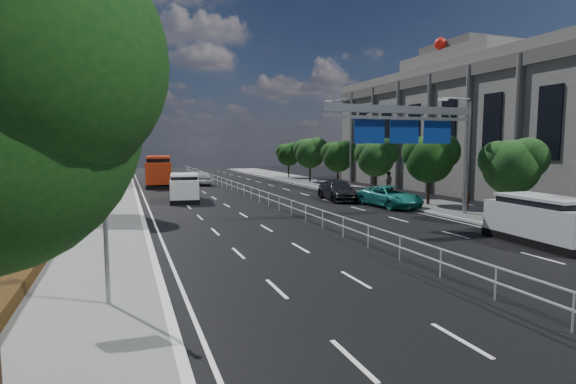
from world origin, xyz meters
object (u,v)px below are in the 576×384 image
parked_car_dark (338,191)px  white_minivan (184,188)px  parked_car_teal (390,196)px  near_car_dark (157,168)px  silver_minivan (543,220)px  pedestrian_a (466,197)px  toilet_sign (86,203)px  pedestrian_b (388,182)px  near_car_silver (200,177)px  red_bus (159,170)px  overhead_gantry (416,127)px

parked_car_dark → white_minivan: bearing=169.1°
white_minivan → parked_car_teal: white_minivan is taller
white_minivan → near_car_dark: size_ratio=1.05×
silver_minivan → parked_car_dark: (-1.41, 17.98, -0.28)m
near_car_dark → pedestrian_a: 52.92m
toilet_sign → pedestrian_b: 33.77m
near_car_dark → pedestrian_b: (18.29, -38.25, 0.24)m
toilet_sign → parked_car_teal: (19.25, 15.07, -2.18)m
near_car_silver → parked_car_teal: bearing=109.4°
white_minivan → near_car_silver: (3.65, 14.99, -0.27)m
silver_minivan → parked_car_teal: size_ratio=0.98×
near_car_dark → pedestrian_b: pedestrian_b is taller
toilet_sign → near_car_dark: size_ratio=0.85×
white_minivan → pedestrian_b: (18.82, -0.39, -0.01)m
near_car_dark → silver_minivan: 60.93m
white_minivan → red_bus: bearing=99.9°
toilet_sign → pedestrian_b: size_ratio=2.31×
silver_minivan → parked_car_dark: silver_minivan is taller
overhead_gantry → pedestrian_a: size_ratio=6.33×
near_car_silver → parked_car_dark: near_car_silver is taller
red_bus → pedestrian_a: bearing=-52.9°
pedestrian_a → white_minivan: bearing=-30.8°
near_car_dark → parked_car_teal: size_ratio=0.92×
toilet_sign → silver_minivan: size_ratio=0.80×
overhead_gantry → pedestrian_a: (5.14, 1.32, -4.66)m
parked_car_teal → near_car_dark: bearing=102.1°
white_minivan → parked_car_dark: 12.49m
parked_car_teal → pedestrian_a: size_ratio=3.40×
toilet_sign → silver_minivan: bearing=6.1°
parked_car_teal → pedestrian_a: (3.58, -3.69, 0.18)m
toilet_sign → silver_minivan: toilet_sign is taller
parked_car_dark → pedestrian_a: pedestrian_a is taller
overhead_gantry → parked_car_dark: (-0.24, 9.92, -4.81)m
near_car_dark → silver_minivan: silver_minivan is taller
red_bus → near_car_silver: (4.46, -1.07, -0.89)m
overhead_gantry → parked_car_teal: 7.14m
near_car_dark → parked_car_dark: (11.39, -41.59, -0.04)m
silver_minivan → pedestrian_b: 22.01m
toilet_sign → pedestrian_a: (22.84, 11.38, -2.00)m
toilet_sign → parked_car_dark: (17.45, 19.98, -2.14)m
red_bus → near_car_dark: 21.85m
pedestrian_a → near_car_dark: bearing=-66.8°
near_car_silver → pedestrian_b: bearing=130.9°
white_minivan → near_car_dark: 37.86m
toilet_sign → pedestrian_a: bearing=26.5°
white_minivan → parked_car_teal: 16.22m
parked_car_teal → pedestrian_a: pedestrian_a is taller
near_car_dark → red_bus: bearing=84.1°
pedestrian_a → pedestrian_b: 12.04m
parked_car_dark → pedestrian_a: size_ratio=3.41×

